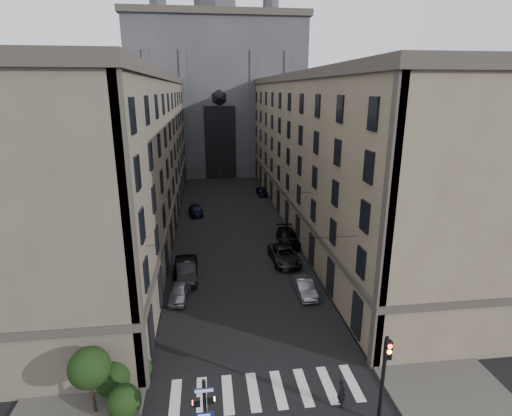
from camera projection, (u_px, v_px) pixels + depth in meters
name	position (u px, v px, depth m)	size (l,w,h in m)	color
sidewalk_left	(150.00, 226.00, 51.61)	(7.00, 80.00, 0.15)	#383533
sidewalk_right	(308.00, 219.00, 54.17)	(7.00, 80.00, 0.15)	#383533
zebra_crossing	(266.00, 390.00, 23.44)	(11.00, 3.20, 0.01)	beige
building_left	(119.00, 155.00, 48.60)	(13.60, 60.60, 18.85)	#50483D
building_right	(332.00, 151.00, 51.89)	(13.60, 60.60, 18.85)	brown
gothic_tower	(217.00, 86.00, 84.87)	(35.00, 23.00, 58.00)	#2D2D33
pedestrian_signal_left	(205.00, 410.00, 19.02)	(1.02, 0.38, 4.00)	black
traffic_light_right	(384.00, 370.00, 20.26)	(0.34, 0.50, 5.20)	black
shrub_cluster	(109.00, 378.00, 21.87)	(3.90, 4.40, 3.90)	black
tram_wires	(230.00, 170.00, 50.49)	(14.00, 60.00, 0.43)	black
car_left_near	(179.00, 292.00, 33.49)	(1.56, 3.87, 1.32)	gray
car_left_midnear	(186.00, 271.00, 36.98)	(1.75, 5.01, 1.65)	black
car_left_midfar	(186.00, 266.00, 38.36)	(2.22, 4.81, 1.34)	black
car_left_far	(196.00, 210.00, 56.16)	(1.78, 4.37, 1.27)	black
car_right_near	(305.00, 287.00, 34.27)	(1.41, 4.05, 1.33)	slate
car_right_midnear	(284.00, 255.00, 40.67)	(2.61, 5.65, 1.57)	black
car_right_midfar	(288.00, 237.00, 45.45)	(2.25, 5.52, 1.60)	black
car_right_far	(262.00, 191.00, 66.55)	(1.60, 3.97, 1.35)	black
pedestrian	(342.00, 391.00, 22.08)	(0.68, 0.45, 1.88)	black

